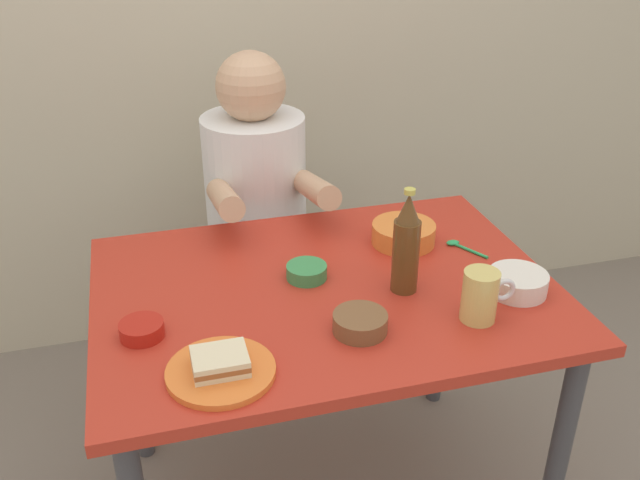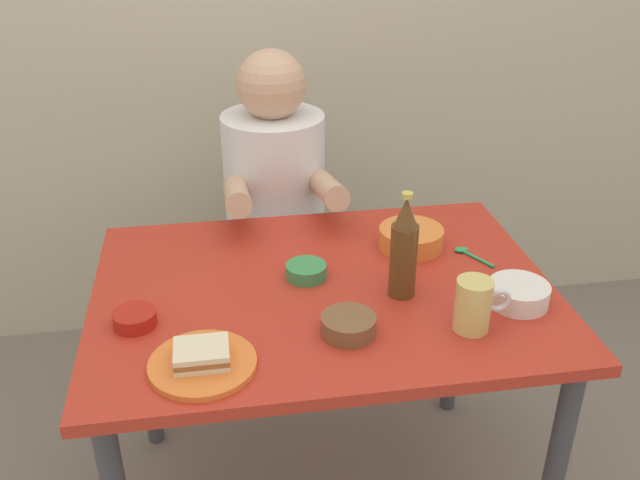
# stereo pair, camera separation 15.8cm
# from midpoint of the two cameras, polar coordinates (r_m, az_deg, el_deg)

# --- Properties ---
(dining_table) EXTENTS (1.10, 0.80, 0.74)m
(dining_table) POSITION_cam_midpoint_polar(r_m,az_deg,el_deg) (1.73, 2.90, -6.49)
(dining_table) COLOR #B72D1E
(dining_table) RESTS_ON ground
(stool) EXTENTS (0.34, 0.34, 0.45)m
(stool) POSITION_cam_midpoint_polar(r_m,az_deg,el_deg) (2.41, -1.58, -4.08)
(stool) COLOR #4C4C51
(stool) RESTS_ON ground
(person_seated) EXTENTS (0.33, 0.56, 0.72)m
(person_seated) POSITION_cam_midpoint_polar(r_m,az_deg,el_deg) (2.20, -1.68, 4.99)
(person_seated) COLOR white
(person_seated) RESTS_ON stool
(plate_orange) EXTENTS (0.22, 0.22, 0.01)m
(plate_orange) POSITION_cam_midpoint_polar(r_m,az_deg,el_deg) (1.43, -6.45, -10.18)
(plate_orange) COLOR orange
(plate_orange) RESTS_ON dining_table
(sandwich) EXTENTS (0.11, 0.09, 0.04)m
(sandwich) POSITION_cam_midpoint_polar(r_m,az_deg,el_deg) (1.41, -6.50, -9.38)
(sandwich) COLOR beige
(sandwich) RESTS_ON plate_orange
(beer_mug) EXTENTS (0.13, 0.08, 0.12)m
(beer_mug) POSITION_cam_midpoint_polar(r_m,az_deg,el_deg) (1.56, 15.40, -5.23)
(beer_mug) COLOR #D1BC66
(beer_mug) RESTS_ON dining_table
(beer_bottle) EXTENTS (0.06, 0.06, 0.26)m
(beer_bottle) POSITION_cam_midpoint_polar(r_m,az_deg,el_deg) (1.61, 9.70, -0.88)
(beer_bottle) COLOR #593819
(beer_bottle) RESTS_ON dining_table
(dip_bowl_green) EXTENTS (0.10, 0.10, 0.03)m
(dip_bowl_green) POSITION_cam_midpoint_polar(r_m,az_deg,el_deg) (1.71, 1.52, -2.57)
(dip_bowl_green) COLOR #388C4C
(dip_bowl_green) RESTS_ON dining_table
(soup_bowl_orange) EXTENTS (0.17, 0.17, 0.05)m
(soup_bowl_orange) POSITION_cam_midpoint_polar(r_m,az_deg,el_deg) (1.86, 9.90, 0.18)
(soup_bowl_orange) COLOR orange
(soup_bowl_orange) RESTS_ON dining_table
(condiment_bowl_brown) EXTENTS (0.12, 0.12, 0.04)m
(condiment_bowl_brown) POSITION_cam_midpoint_polar(r_m,az_deg,el_deg) (1.51, 5.37, -6.98)
(condiment_bowl_brown) COLOR brown
(condiment_bowl_brown) RESTS_ON dining_table
(rice_bowl_white) EXTENTS (0.14, 0.14, 0.05)m
(rice_bowl_white) POSITION_cam_midpoint_polar(r_m,az_deg,el_deg) (1.69, 18.59, -4.21)
(rice_bowl_white) COLOR silver
(rice_bowl_white) RESTS_ON dining_table
(sambal_bowl_red) EXTENTS (0.10, 0.10, 0.03)m
(sambal_bowl_red) POSITION_cam_midpoint_polar(r_m,az_deg,el_deg) (1.57, -12.17, -6.33)
(sambal_bowl_red) COLOR #B21E14
(sambal_bowl_red) RESTS_ON dining_table
(spoon) EXTENTS (0.08, 0.11, 0.01)m
(spoon) POSITION_cam_midpoint_polar(r_m,az_deg,el_deg) (1.87, 14.40, -1.12)
(spoon) COLOR #26A559
(spoon) RESTS_ON dining_table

